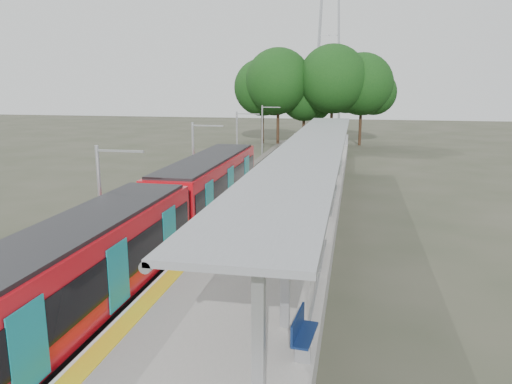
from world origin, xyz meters
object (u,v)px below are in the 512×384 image
at_px(info_pillar_near, 268,237).
at_px(litter_bin, 328,195).
at_px(bench_near, 302,331).
at_px(bench_mid, 326,175).
at_px(train, 163,215).
at_px(info_pillar_far, 295,200).
at_px(bench_far, 327,177).

bearing_deg(info_pillar_near, litter_bin, 88.77).
xyz_separation_m(bench_near, bench_mid, (-0.74, 22.23, 0.07)).
distance_m(bench_near, bench_mid, 22.25).
distance_m(info_pillar_near, litter_bin, 10.00).
distance_m(train, info_pillar_near, 5.18).
height_order(bench_mid, litter_bin, bench_mid).
distance_m(bench_mid, info_pillar_near, 15.26).
xyz_separation_m(bench_mid, info_pillar_far, (-1.09, -8.75, 0.20)).
distance_m(train, info_pillar_far, 7.36).
relative_size(bench_near, bench_far, 0.86).
distance_m(bench_near, bench_far, 21.40).
bearing_deg(bench_far, info_pillar_far, -89.48).
bearing_deg(info_pillar_far, litter_bin, 52.27).
relative_size(train, info_pillar_near, 15.67).
relative_size(info_pillar_near, info_pillar_far, 0.95).
bearing_deg(train, info_pillar_far, 44.04).
bearing_deg(bench_near, bench_far, 96.89).
bearing_deg(info_pillar_far, bench_near, -95.13).
distance_m(info_pillar_far, litter_bin, 3.74).
xyz_separation_m(bench_far, info_pillar_near, (-1.54, -14.35, 0.15)).
bearing_deg(bench_near, bench_mid, 97.27).
xyz_separation_m(bench_near, litter_bin, (-0.25, 16.85, -0.14)).
relative_size(info_pillar_far, litter_bin, 2.33).
bearing_deg(bench_near, info_pillar_near, 112.06).
distance_m(bench_mid, litter_bin, 5.40).
relative_size(bench_far, info_pillar_far, 0.95).
xyz_separation_m(train, bench_mid, (6.38, 13.87, -0.44)).
relative_size(train, info_pillar_far, 14.85).
relative_size(bench_mid, bench_far, 0.99).
bearing_deg(bench_mid, litter_bin, -109.83).
bearing_deg(bench_far, bench_near, -78.94).
distance_m(info_pillar_near, info_pillar_far, 6.45).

